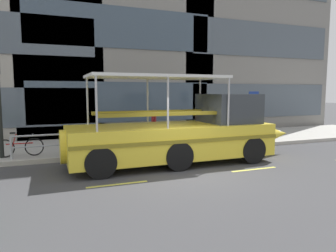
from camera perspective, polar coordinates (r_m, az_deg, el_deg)
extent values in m
plane|color=#3D3D3F|center=(10.53, 3.08, -8.46)|extent=(120.00, 120.00, 0.00)
cube|color=#A8A59E|center=(15.67, -5.43, -3.23)|extent=(32.00, 4.80, 0.18)
cube|color=#B2ADA3|center=(13.33, -2.47, -4.91)|extent=(32.00, 0.18, 0.18)
cube|color=#DBD64C|center=(9.29, -9.28, -10.55)|extent=(1.80, 0.12, 0.01)
cube|color=#DBD64C|center=(11.26, 15.59, -7.69)|extent=(1.80, 0.12, 0.01)
cube|color=#3D4C5B|center=(18.14, -7.85, 4.41)|extent=(10.62, 0.06, 2.31)
cube|color=#3D4C5B|center=(18.49, -8.06, 17.51)|extent=(10.62, 0.06, 2.31)
cube|color=#4C5660|center=(22.49, 17.05, 4.48)|extent=(10.78, 0.06, 2.27)
cube|color=#4C5660|center=(22.76, 17.40, 14.93)|extent=(10.78, 0.06, 2.27)
cylinder|color=#9EA0A8|center=(13.59, -1.86, -0.69)|extent=(11.62, 0.07, 0.07)
cylinder|color=#9EA0A8|center=(13.64, -1.85, -2.45)|extent=(11.62, 0.06, 0.06)
cylinder|color=#9EA0A8|center=(12.95, -26.93, -3.62)|extent=(0.09, 0.09, 0.85)
cylinder|color=#9EA0A8|center=(12.90, -18.33, -3.29)|extent=(0.09, 0.09, 0.85)
cylinder|color=#9EA0A8|center=(13.13, -9.85, -2.89)|extent=(0.09, 0.09, 0.85)
cylinder|color=#9EA0A8|center=(13.64, -1.85, -2.45)|extent=(0.09, 0.09, 0.85)
cylinder|color=#9EA0A8|center=(14.40, 5.43, -2.01)|extent=(0.09, 0.09, 0.85)
cylinder|color=#9EA0A8|center=(15.36, 11.90, -1.59)|extent=(0.09, 0.09, 0.85)
cylinder|color=#9EA0A8|center=(16.50, 17.54, -1.21)|extent=(0.09, 0.09, 0.85)
cylinder|color=#4C4F54|center=(16.67, 15.31, 1.77)|extent=(0.08, 0.08, 2.49)
cube|color=navy|center=(16.59, 15.50, 4.84)|extent=(0.60, 0.04, 0.76)
cube|color=white|center=(16.57, 15.54, 4.84)|extent=(0.24, 0.01, 0.36)
torus|color=black|center=(13.28, -23.40, -3.53)|extent=(0.70, 0.04, 0.70)
torus|color=black|center=(13.36, -27.86, -3.69)|extent=(0.70, 0.04, 0.70)
cylinder|color=#B21919|center=(13.29, -25.67, -2.94)|extent=(0.95, 0.04, 0.04)
cylinder|color=#B21919|center=(13.28, -26.47, -2.37)|extent=(0.19, 0.04, 0.51)
cube|color=black|center=(13.25, -26.70, -1.18)|extent=(0.20, 0.08, 0.06)
cylinder|color=#A5A5AA|center=(13.21, -23.66, -1.40)|extent=(0.03, 0.46, 0.03)
cube|color=yellow|center=(11.63, 0.60, -2.65)|extent=(7.55, 2.53, 1.19)
cone|color=yellow|center=(14.01, 18.42, -1.44)|extent=(1.70, 1.13, 1.13)
cylinder|color=yellow|center=(10.82, -18.31, -3.66)|extent=(0.38, 1.13, 1.13)
cube|color=olive|center=(10.44, 3.24, -2.87)|extent=(7.55, 0.04, 0.12)
sphere|color=white|center=(14.28, 19.74, -1.14)|extent=(0.22, 0.22, 0.22)
cube|color=#33383D|center=(12.63, 11.00, 3.24)|extent=(1.89, 2.12, 1.13)
cube|color=silver|center=(11.30, -2.09, 9.04)|extent=(4.91, 2.33, 0.10)
cylinder|color=#B2B2B7|center=(13.24, 5.92, 4.71)|extent=(0.07, 0.07, 1.71)
cylinder|color=#B2B2B7|center=(11.31, 11.10, 4.35)|extent=(0.07, 0.07, 1.71)
cylinder|color=#B2B2B7|center=(12.35, -3.78, 4.61)|extent=(0.07, 0.07, 1.71)
cylinder|color=#B2B2B7|center=(10.25, -0.01, 4.27)|extent=(0.07, 0.07, 1.71)
cylinder|color=#B2B2B7|center=(11.86, -14.62, 4.35)|extent=(0.07, 0.07, 1.71)
cylinder|color=#B2B2B7|center=(9.65, -13.05, 3.98)|extent=(0.07, 0.07, 1.71)
cube|color=olive|center=(11.89, -3.03, 2.60)|extent=(4.51, 0.28, 0.12)
cube|color=olive|center=(10.75, -0.99, 2.21)|extent=(4.51, 0.28, 0.12)
cylinder|color=black|center=(13.97, 9.62, -2.76)|extent=(1.00, 0.28, 1.00)
cylinder|color=black|center=(12.07, 15.32, -4.33)|extent=(1.00, 0.28, 1.00)
cylinder|color=black|center=(12.70, -2.16, -3.58)|extent=(1.00, 0.28, 1.00)
cylinder|color=black|center=(10.57, 2.01, -5.61)|extent=(1.00, 0.28, 1.00)
cylinder|color=black|center=(12.11, -14.08, -4.26)|extent=(1.00, 0.28, 1.00)
cylinder|color=black|center=(9.85, -12.34, -6.64)|extent=(1.00, 0.28, 1.00)
cylinder|color=#47423D|center=(16.07, 7.27, -1.33)|extent=(0.10, 0.10, 0.75)
cylinder|color=#47423D|center=(15.95, 7.59, -1.39)|extent=(0.10, 0.10, 0.75)
cube|color=navy|center=(15.94, 7.47, 0.92)|extent=(0.20, 0.30, 0.53)
cylinder|color=navy|center=(16.09, 7.06, 0.89)|extent=(0.07, 0.07, 0.48)
cylinder|color=navy|center=(15.80, 7.87, 0.77)|extent=(0.07, 0.07, 0.48)
sphere|color=beige|center=(15.91, 7.49, 2.32)|extent=(0.21, 0.21, 0.21)
cylinder|color=black|center=(15.05, -2.53, -1.68)|extent=(0.10, 0.10, 0.82)
cylinder|color=black|center=(14.90, -2.66, -1.76)|extent=(0.10, 0.10, 0.82)
cube|color=maroon|center=(14.89, -2.61, 0.95)|extent=(0.31, 0.36, 0.58)
cylinder|color=maroon|center=(15.09, -2.45, 0.91)|extent=(0.07, 0.07, 0.52)
cylinder|color=maroon|center=(14.70, -2.76, 0.76)|extent=(0.07, 0.07, 0.52)
sphere|color=#936B4C|center=(14.86, -2.62, 2.58)|extent=(0.23, 0.23, 0.23)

